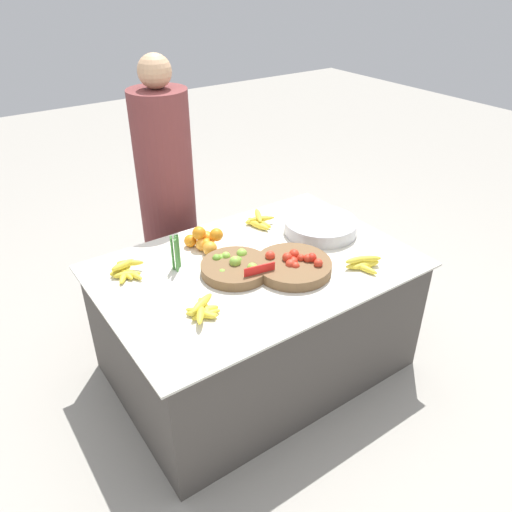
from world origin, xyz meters
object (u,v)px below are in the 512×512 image
(lime_bowl, at_px, (236,267))
(price_sign, at_px, (260,274))
(tomato_basket, at_px, (293,266))
(metal_bowl, at_px, (321,226))
(vendor_person, at_px, (167,199))

(lime_bowl, bearing_deg, price_sign, -71.95)
(tomato_basket, height_order, metal_bowl, tomato_basket)
(vendor_person, bearing_deg, tomato_basket, -80.29)
(metal_bowl, xyz_separation_m, vendor_person, (-0.53, 0.76, 0.01))
(metal_bowl, distance_m, vendor_person, 0.93)
(tomato_basket, height_order, vendor_person, vendor_person)
(tomato_basket, xyz_separation_m, metal_bowl, (0.36, 0.22, 0.01))
(price_sign, relative_size, vendor_person, 0.10)
(price_sign, xyz_separation_m, vendor_person, (0.02, 0.97, 0.00))
(metal_bowl, distance_m, price_sign, 0.59)
(price_sign, bearing_deg, vendor_person, 100.02)
(lime_bowl, distance_m, tomato_basket, 0.27)
(tomato_basket, bearing_deg, price_sign, 176.35)
(metal_bowl, relative_size, vendor_person, 0.26)
(tomato_basket, xyz_separation_m, price_sign, (-0.18, 0.01, 0.02))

